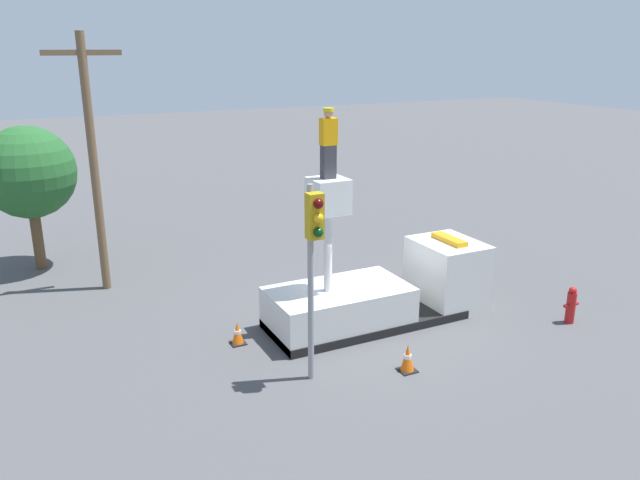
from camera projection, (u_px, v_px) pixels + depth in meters
name	position (u px, v px, depth m)	size (l,w,h in m)	color
ground_plane	(365.00, 322.00, 17.44)	(120.00, 120.00, 0.00)	#4C4C4F
bucket_truck	(382.00, 293.00, 17.43)	(6.38, 2.16, 4.21)	black
worker	(328.00, 143.00, 15.42)	(0.40, 0.26, 1.75)	#38383D
traffic_light_pole	(313.00, 246.00, 13.44)	(0.34, 0.57, 4.61)	gray
fire_hydrant	(571.00, 305.00, 17.29)	(0.50, 0.26, 1.07)	red
traffic_cone_rear	(238.00, 333.00, 16.12)	(0.39, 0.39, 0.61)	black
traffic_cone_curbside	(408.00, 358.00, 14.75)	(0.41, 0.41, 0.69)	black
tree_left_bg	(28.00, 173.00, 20.74)	(3.09, 3.09, 4.93)	brown
utility_pole	(93.00, 157.00, 18.70)	(2.20, 0.26, 7.82)	brown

